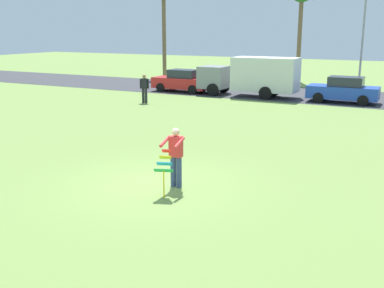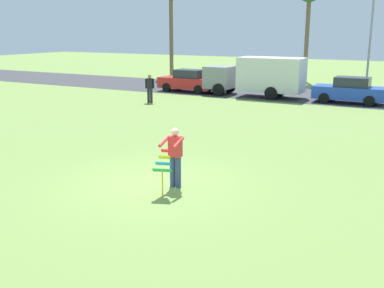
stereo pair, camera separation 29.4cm
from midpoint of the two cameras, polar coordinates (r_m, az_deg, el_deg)
name	(u,v)px [view 1 (the left image)]	position (r m, az deg, el deg)	size (l,w,h in m)	color
ground_plane	(155,185)	(13.62, -5.25, -5.05)	(120.00, 120.00, 0.00)	olive
road_strip	(316,95)	(32.85, 14.70, 5.79)	(120.00, 8.00, 0.01)	#38383D
person_kite_flyer	(176,155)	(13.14, -2.66, -1.38)	(0.57, 0.68, 1.73)	#384772
kite_held	(165,166)	(12.50, -4.08, -2.69)	(0.57, 0.72, 1.24)	red
parked_car_red	(182,81)	(33.66, -1.46, 7.75)	(4.22, 1.88, 1.60)	red
parked_truck_grey_van	(253,75)	(31.40, 7.29, 8.36)	(6.71, 2.15, 2.62)	gray
parked_car_blue	(343,90)	(30.01, 17.85, 6.32)	(4.22, 1.87, 1.60)	#2347B7
streetlight_pole	(363,35)	(37.31, 20.09, 12.50)	(0.24, 1.65, 7.00)	#9E9EA3
person_walker_near	(144,88)	(28.69, -6.17, 6.90)	(0.54, 0.32, 1.73)	#26262B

